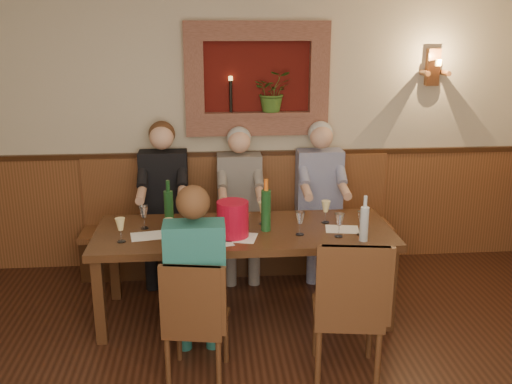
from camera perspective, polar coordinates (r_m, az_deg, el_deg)
room_shell at (r=2.54m, az=1.43°, el=5.96°), size 6.04×6.04×2.82m
wall_niche at (r=5.48m, az=0.54°, el=10.76°), size 1.36×0.30×1.06m
wall_sconce at (r=5.85m, az=17.32°, el=11.75°), size 0.25×0.20×0.35m
dining_table at (r=4.66m, az=-1.18°, el=-4.63°), size 2.40×0.90×0.75m
bench at (r=5.66m, az=-1.79°, el=-4.48°), size 3.00×0.45×1.11m
chair_near_left at (r=4.04m, az=-5.91°, el=-14.76°), size 0.46×0.46×0.90m
chair_near_right at (r=4.07m, az=8.99°, el=-14.00°), size 0.52×0.52×1.03m
person_bench_left at (r=5.47m, az=-9.12°, el=-2.20°), size 0.45×0.55×1.49m
person_bench_mid at (r=5.47m, az=-1.59°, el=-2.30°), size 0.42×0.52×1.43m
person_bench_right at (r=5.56m, az=6.42°, el=-1.89°), size 0.44×0.54×1.47m
person_chair_front at (r=3.98m, az=-5.97°, el=-10.26°), size 0.40×0.49×1.38m
spittoon_bucket at (r=4.44m, az=-2.34°, el=-2.72°), size 0.26×0.26×0.28m
wine_bottle_green_a at (r=4.55m, az=1.00°, el=-1.75°), size 0.10×0.10×0.43m
wine_bottle_green_b at (r=4.65m, az=-8.71°, el=-1.67°), size 0.08×0.08×0.41m
water_bottle at (r=4.43m, az=10.77°, el=-3.05°), size 0.08×0.08×0.36m
tasting_sheet_a at (r=4.57m, az=-10.66°, el=-4.32°), size 0.31×0.24×0.00m
tasting_sheet_b at (r=4.46m, az=-2.03°, el=-4.54°), size 0.36×0.30×0.00m
tasting_sheet_c at (r=4.68m, az=8.61°, el=-3.70°), size 0.29×0.23×0.00m
tasting_sheet_d at (r=4.36m, az=-4.26°, el=-5.11°), size 0.32×0.26×0.00m
wine_glass_0 at (r=4.46m, az=-13.38°, el=-3.73°), size 0.08×0.08×0.19m
wine_glass_1 at (r=4.71m, az=-11.13°, el=-2.49°), size 0.08×0.08×0.19m
wine_glass_2 at (r=4.37m, az=-8.67°, el=-3.86°), size 0.08×0.08×0.19m
wine_glass_3 at (r=4.72m, az=-5.86°, el=-2.23°), size 0.08×0.08×0.19m
wine_glass_4 at (r=4.41m, az=-1.89°, el=-3.51°), size 0.08×0.08×0.19m
wine_glass_5 at (r=4.72m, az=0.69°, el=-2.13°), size 0.08×0.08×0.19m
wine_glass_6 at (r=4.50m, az=4.42°, el=-3.14°), size 0.08×0.08×0.19m
wine_glass_7 at (r=4.79m, az=6.98°, el=-1.98°), size 0.08×0.08×0.19m
wine_glass_8 at (r=4.57m, az=10.52°, el=-3.07°), size 0.08×0.08×0.19m
wine_glass_9 at (r=4.30m, az=-4.44°, el=-4.08°), size 0.08×0.08×0.19m
wine_glass_10 at (r=4.49m, az=8.31°, el=-3.31°), size 0.08×0.08×0.19m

